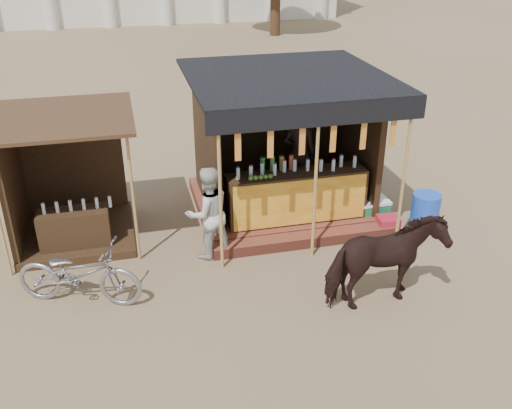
{
  "coord_description": "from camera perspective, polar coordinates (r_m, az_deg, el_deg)",
  "views": [
    {
      "loc": [
        -2.0,
        -6.52,
        5.31
      ],
      "look_at": [
        0.0,
        1.6,
        1.1
      ],
      "focal_mm": 40.0,
      "sensor_mm": 36.0,
      "label": 1
    }
  ],
  "objects": [
    {
      "name": "ground",
      "position": [
        8.64,
        2.58,
        -11.22
      ],
      "size": [
        120.0,
        120.0,
        0.0
      ],
      "primitive_type": "plane",
      "color": "#846B4C",
      "rests_on": "ground"
    },
    {
      "name": "cow",
      "position": [
        8.69,
        12.74,
        -5.75
      ],
      "size": [
        1.84,
        1.02,
        1.48
      ],
      "primitive_type": "imported",
      "rotation": [
        0.0,
        0.0,
        1.7
      ],
      "color": "black",
      "rests_on": "ground"
    },
    {
      "name": "bystander",
      "position": [
        9.71,
        -4.83,
        -0.86
      ],
      "size": [
        0.94,
        0.82,
        1.66
      ],
      "primitive_type": "imported",
      "rotation": [
        0.0,
        0.0,
        3.4
      ],
      "color": "beige",
      "rests_on": "ground"
    },
    {
      "name": "red_crate",
      "position": [
        10.98,
        13.01,
        -1.98
      ],
      "size": [
        0.41,
        0.38,
        0.32
      ],
      "primitive_type": "cube",
      "rotation": [
        0.0,
        0.0,
        -0.07
      ],
      "color": "#AA1C2D",
      "rests_on": "ground"
    },
    {
      "name": "main_stall",
      "position": [
        11.18,
        2.95,
        4.18
      ],
      "size": [
        3.6,
        3.61,
        2.78
      ],
      "color": "brown",
      "rests_on": "ground"
    },
    {
      "name": "cooler",
      "position": [
        11.3,
        11.44,
        -0.56
      ],
      "size": [
        0.66,
        0.46,
        0.46
      ],
      "color": "#1B7D46",
      "rests_on": "ground"
    },
    {
      "name": "motorbike",
      "position": [
        9.07,
        -17.31,
        -6.61
      ],
      "size": [
        2.06,
        1.32,
        1.02
      ],
      "primitive_type": "imported",
      "rotation": [
        0.0,
        0.0,
        1.21
      ],
      "color": "gray",
      "rests_on": "ground"
    },
    {
      "name": "secondary_stall",
      "position": [
        10.79,
        -18.74,
        0.81
      ],
      "size": [
        2.4,
        2.4,
        2.38
      ],
      "color": "#382514",
      "rests_on": "ground"
    },
    {
      "name": "blue_barrel",
      "position": [
        11.24,
        16.55,
        -0.65
      ],
      "size": [
        0.53,
        0.53,
        0.71
      ],
      "primitive_type": "cylinder",
      "rotation": [
        0.0,
        0.0,
        -0.01
      ],
      "color": "blue",
      "rests_on": "ground"
    }
  ]
}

